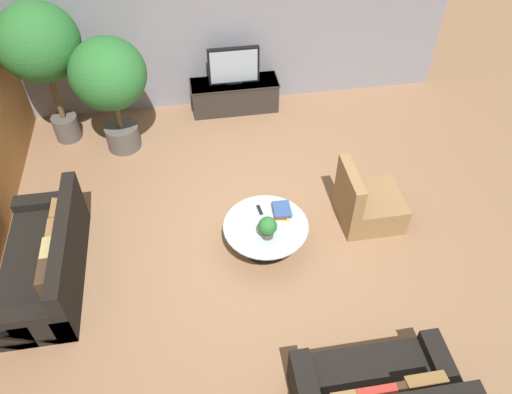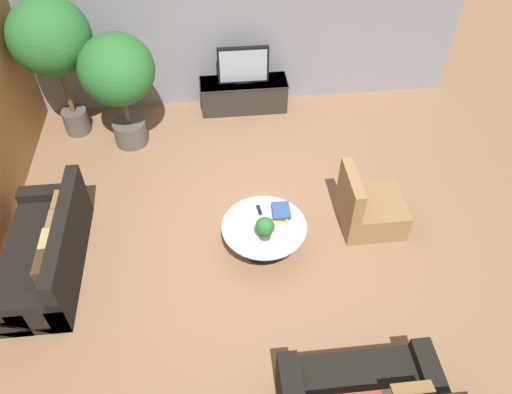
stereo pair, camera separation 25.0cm
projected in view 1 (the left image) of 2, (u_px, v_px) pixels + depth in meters
name	position (u px, v px, depth m)	size (l,w,h in m)	color
ground_plane	(254.00, 239.00, 6.52)	(24.00, 24.00, 0.00)	#8C6647
back_wall_stone	(221.00, 17.00, 7.71)	(7.40, 0.12, 3.00)	gray
media_console	(235.00, 95.00, 8.38)	(1.46, 0.50, 0.52)	#2D2823
television	(234.00, 66.00, 7.98)	(0.83, 0.13, 0.62)	black
coffee_table	(266.00, 232.00, 6.23)	(1.06, 1.06, 0.41)	black
couch_by_wall	(47.00, 262.00, 5.90)	(0.84, 1.89, 0.84)	black
armchair_wicker	(367.00, 204.00, 6.60)	(0.80, 0.76, 0.86)	olive
potted_palm_tall	(39.00, 46.00, 6.89)	(1.15, 1.15, 2.20)	#514C47
potted_palm_corner	(109.00, 79.00, 7.00)	(1.07, 1.07, 1.81)	#514C47
potted_plant_tabletop	(267.00, 227.00, 5.91)	(0.23, 0.23, 0.30)	#514C47
book_stack	(281.00, 210.00, 6.26)	(0.24, 0.32, 0.09)	gold
remote_black	(260.00, 210.00, 6.32)	(0.04, 0.16, 0.02)	black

